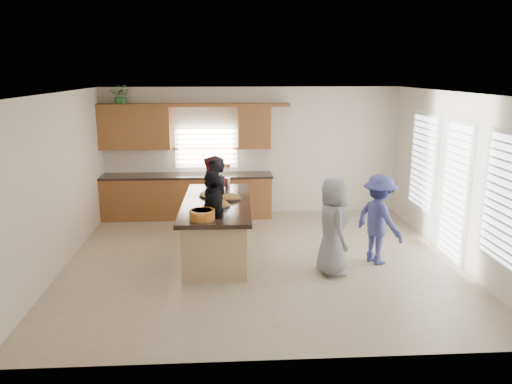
{
  "coord_description": "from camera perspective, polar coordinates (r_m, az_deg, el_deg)",
  "views": [
    {
      "loc": [
        -0.58,
        -7.93,
        3.14
      ],
      "look_at": [
        -0.08,
        0.2,
        1.15
      ],
      "focal_mm": 35.0,
      "sensor_mm": 36.0,
      "label": 1
    }
  ],
  "objects": [
    {
      "name": "island",
      "position": [
        8.73,
        -4.48,
        -4.25
      ],
      "size": [
        1.21,
        2.73,
        0.95
      ],
      "rotation": [
        0.0,
        0.0,
        -0.02
      ],
      "color": "tan",
      "rests_on": "ground"
    },
    {
      "name": "floor",
      "position": [
        8.55,
        0.6,
        -7.82
      ],
      "size": [
        6.5,
        6.5,
        0.0
      ],
      "primitive_type": "plane",
      "color": "tan",
      "rests_on": "ground"
    },
    {
      "name": "flower_vase",
      "position": [
        9.71,
        -3.29,
        2.09
      ],
      "size": [
        0.14,
        0.14,
        0.43
      ],
      "color": "silver",
      "rests_on": "island"
    },
    {
      "name": "potted_plant",
      "position": [
        10.98,
        -15.16,
        10.59
      ],
      "size": [
        0.45,
        0.41,
        0.46
      ],
      "primitive_type": "imported",
      "rotation": [
        0.0,
        0.0,
        -0.13
      ],
      "color": "#2E702D",
      "rests_on": "back_cabinetry"
    },
    {
      "name": "right_wall_glazing",
      "position": [
        8.86,
        21.95,
        1.01
      ],
      "size": [
        0.06,
        4.0,
        2.25
      ],
      "color": "white",
      "rests_on": "ground"
    },
    {
      "name": "woman_right_front",
      "position": [
        7.88,
        8.75,
        -3.91
      ],
      "size": [
        0.59,
        0.82,
        1.55
      ],
      "primitive_type": "imported",
      "rotation": [
        0.0,
        0.0,
        1.7
      ],
      "color": "slate",
      "rests_on": "ground"
    },
    {
      "name": "woman_right_back",
      "position": [
        8.47,
        13.89,
        -3.05
      ],
      "size": [
        0.94,
        1.12,
        1.5
      ],
      "primitive_type": "imported",
      "rotation": [
        0.0,
        0.0,
        2.04
      ],
      "color": "navy",
      "rests_on": "ground"
    },
    {
      "name": "woman_left_mid",
      "position": [
        9.57,
        -5.04,
        -0.55
      ],
      "size": [
        0.79,
        0.9,
        1.58
      ],
      "primitive_type": "imported",
      "rotation": [
        0.0,
        0.0,
        -1.85
      ],
      "color": "maroon",
      "rests_on": "ground"
    },
    {
      "name": "woman_left_back",
      "position": [
        9.11,
        -4.57,
        -1.11
      ],
      "size": [
        0.63,
        0.71,
        1.63
      ],
      "primitive_type": "imported",
      "rotation": [
        0.0,
        0.0,
        -1.07
      ],
      "color": "black",
      "rests_on": "ground"
    },
    {
      "name": "plate_stack",
      "position": [
        9.35,
        -4.21,
        0.28
      ],
      "size": [
        0.19,
        0.19,
        0.05
      ],
      "primitive_type": "cylinder",
      "color": "#BA98DE",
      "rests_on": "island"
    },
    {
      "name": "platter_mid",
      "position": [
        8.71,
        -2.9,
        -0.66
      ],
      "size": [
        0.36,
        0.36,
        0.15
      ],
      "color": "black",
      "rests_on": "island"
    },
    {
      "name": "room_shell",
      "position": [
        8.05,
        0.63,
        4.87
      ],
      "size": [
        6.52,
        6.02,
        2.81
      ],
      "color": "silver",
      "rests_on": "ground"
    },
    {
      "name": "platter_front",
      "position": [
        8.25,
        -4.55,
        -1.51
      ],
      "size": [
        0.46,
        0.46,
        0.19
      ],
      "color": "black",
      "rests_on": "island"
    },
    {
      "name": "back_cabinetry",
      "position": [
        10.93,
        -8.13,
        1.82
      ],
      "size": [
        4.08,
        0.66,
        2.46
      ],
      "color": "brown",
      "rests_on": "ground"
    },
    {
      "name": "salad_bowl",
      "position": [
        7.56,
        -6.19,
        -2.54
      ],
      "size": [
        0.39,
        0.39,
        0.15
      ],
      "color": "orange",
      "rests_on": "island"
    },
    {
      "name": "platter_back",
      "position": [
        8.96,
        -5.46,
        -0.32
      ],
      "size": [
        0.34,
        0.34,
        0.14
      ],
      "color": "black",
      "rests_on": "island"
    },
    {
      "name": "clear_cup",
      "position": [
        7.7,
        -3.46,
        -2.42
      ],
      "size": [
        0.07,
        0.07,
        0.1
      ],
      "primitive_type": "cylinder",
      "color": "white",
      "rests_on": "island"
    },
    {
      "name": "woman_left_front",
      "position": [
        7.98,
        -4.92,
        -3.29
      ],
      "size": [
        0.6,
        1.02,
        1.62
      ],
      "primitive_type": "imported",
      "rotation": [
        0.0,
        0.0,
        -1.34
      ],
      "color": "black",
      "rests_on": "ground"
    }
  ]
}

